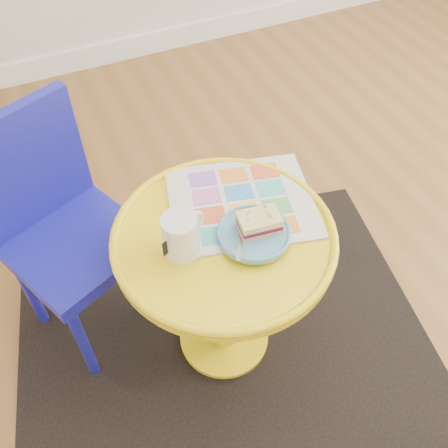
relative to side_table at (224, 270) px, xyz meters
name	(u,v)px	position (x,y,z in m)	size (l,w,h in m)	color
floor	(427,315)	(0.66, -0.21, -0.38)	(4.00, 4.00, 0.00)	brown
room_walls	(63,200)	(-0.33, 0.78, -0.32)	(4.00, 4.00, 4.00)	silver
rug	(224,338)	(0.00, 0.00, -0.38)	(1.30, 1.10, 0.01)	black
side_table	(224,270)	(0.00, 0.00, 0.00)	(0.56, 0.56, 0.53)	yellow
chair	(60,223)	(-0.36, 0.30, 0.06)	(0.44, 0.44, 0.76)	#18199E
newspaper	(241,202)	(0.09, 0.08, 0.15)	(0.37, 0.31, 0.01)	silver
mug	(181,234)	(-0.11, 0.00, 0.21)	(0.12, 0.09, 0.11)	silver
plate	(254,234)	(0.06, -0.04, 0.17)	(0.18, 0.18, 0.02)	#5390AF
cake_slice	(259,222)	(0.08, -0.04, 0.20)	(0.11, 0.08, 0.04)	#D3BC8C
fork	(241,235)	(0.03, -0.04, 0.18)	(0.09, 0.13, 0.00)	silver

